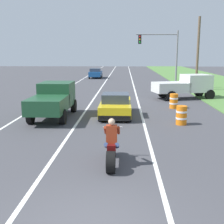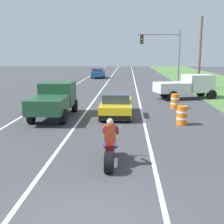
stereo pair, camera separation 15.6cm
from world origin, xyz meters
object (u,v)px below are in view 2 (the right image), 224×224
(sports_car_yellow, at_px, (116,105))
(pickup_truck_left_lane_dark_green, at_px, (54,99))
(pickup_truck_right_shoulder_white, at_px, (187,85))
(construction_barrel_nearest, at_px, (182,115))
(distant_car_far_ahead, at_px, (98,73))
(motorcycle_with_rider, at_px, (110,149))
(construction_barrel_mid, at_px, (175,101))
(traffic_light_mast_near, at_px, (166,51))

(sports_car_yellow, bearing_deg, pickup_truck_left_lane_dark_green, -169.21)
(pickup_truck_right_shoulder_white, bearing_deg, construction_barrel_nearest, -102.55)
(construction_barrel_nearest, xyz_separation_m, distant_car_far_ahead, (-7.41, 29.32, 0.27))
(motorcycle_with_rider, xyz_separation_m, pickup_truck_right_shoulder_white, (5.44, 15.01, 0.51))
(pickup_truck_left_lane_dark_green, relative_size, construction_barrel_mid, 4.80)
(sports_car_yellow, bearing_deg, construction_barrel_nearest, -30.98)
(distant_car_far_ahead, bearing_deg, motorcycle_with_rider, -83.54)
(sports_car_yellow, bearing_deg, construction_barrel_mid, 33.20)
(traffic_light_mast_near, xyz_separation_m, construction_barrel_mid, (-0.69, -11.19, -3.47))
(distant_car_far_ahead, bearing_deg, sports_car_yellow, -81.89)
(pickup_truck_left_lane_dark_green, distance_m, construction_barrel_mid, 8.18)
(construction_barrel_mid, relative_size, distant_car_far_ahead, 0.25)
(motorcycle_with_rider, xyz_separation_m, traffic_light_mast_near, (4.48, 21.77, 3.39))
(pickup_truck_right_shoulder_white, bearing_deg, pickup_truck_left_lane_dark_green, -140.07)
(motorcycle_with_rider, height_order, construction_barrel_mid, motorcycle_with_rider)
(motorcycle_with_rider, bearing_deg, distant_car_far_ahead, 96.46)
(pickup_truck_right_shoulder_white, height_order, construction_barrel_mid, pickup_truck_right_shoulder_white)
(construction_barrel_mid, xyz_separation_m, distant_car_far_ahead, (-7.77, 24.65, 0.27))
(sports_car_yellow, bearing_deg, pickup_truck_right_shoulder_white, 51.45)
(pickup_truck_right_shoulder_white, relative_size, distant_car_far_ahead, 1.29)
(construction_barrel_mid, bearing_deg, motorcycle_with_rider, -109.66)
(pickup_truck_right_shoulder_white, distance_m, construction_barrel_mid, 4.77)
(sports_car_yellow, bearing_deg, motorcycle_with_rider, -89.19)
(pickup_truck_left_lane_dark_green, xyz_separation_m, traffic_light_mast_near, (8.18, 14.42, 2.87))
(pickup_truck_left_lane_dark_green, bearing_deg, pickup_truck_right_shoulder_white, 39.93)
(pickup_truck_right_shoulder_white, bearing_deg, distant_car_far_ahead, 115.00)
(motorcycle_with_rider, height_order, construction_barrel_nearest, motorcycle_with_rider)
(motorcycle_with_rider, distance_m, construction_barrel_mid, 11.24)
(sports_car_yellow, height_order, pickup_truck_left_lane_dark_green, pickup_truck_left_lane_dark_green)
(sports_car_yellow, relative_size, traffic_light_mast_near, 0.72)
(sports_car_yellow, relative_size, pickup_truck_left_lane_dark_green, 0.90)
(motorcycle_with_rider, bearing_deg, construction_barrel_nearest, 59.97)
(motorcycle_with_rider, distance_m, pickup_truck_right_shoulder_white, 15.97)
(distant_car_far_ahead, bearing_deg, pickup_truck_right_shoulder_white, -65.00)
(construction_barrel_nearest, bearing_deg, motorcycle_with_rider, -120.03)
(construction_barrel_nearest, height_order, distant_car_far_ahead, distant_car_far_ahead)
(motorcycle_with_rider, distance_m, distant_car_far_ahead, 35.46)
(pickup_truck_right_shoulder_white, relative_size, traffic_light_mast_near, 0.86)
(construction_barrel_mid, bearing_deg, traffic_light_mast_near, 86.45)
(traffic_light_mast_near, distance_m, construction_barrel_nearest, 16.27)
(sports_car_yellow, xyz_separation_m, construction_barrel_nearest, (3.53, -2.12, -0.13))
(traffic_light_mast_near, distance_m, distant_car_far_ahead, 16.22)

